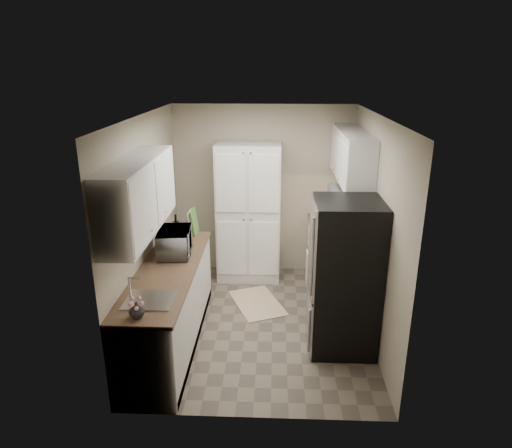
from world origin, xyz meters
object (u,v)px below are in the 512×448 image
Objects in this scene: pantry_cabinet at (249,213)px; electric_range at (337,275)px; microwave at (175,242)px; toaster_oven at (339,211)px; refrigerator at (345,276)px; wine_bottle at (176,229)px.

electric_range is at bearing -38.22° from pantry_cabinet.
microwave is at bearing -120.08° from pantry_cabinet.
microwave is 2.49m from toaster_oven.
toaster_oven is (0.15, 1.75, 0.19)m from refrigerator.
refrigerator is 3.97× the size of toaster_oven.
refrigerator is at bearing -56.54° from pantry_cabinet.
refrigerator is 3.17× the size of microwave.
toaster_oven is at bearing 83.08° from electric_range.
microwave is (-1.96, -0.42, 0.59)m from electric_range.
electric_range is (1.17, -0.93, -0.52)m from pantry_cabinet.
pantry_cabinet reaches higher than microwave.
wine_bottle is at bearing -162.99° from toaster_oven.
toaster_oven reaches higher than electric_range.
microwave is 1.72× the size of wine_bottle.
refrigerator is at bearing -22.11° from wine_bottle.
microwave is 0.44m from wine_bottle.
pantry_cabinet reaches higher than toaster_oven.
electric_range is 2.11m from wine_bottle.
microwave reaches higher than electric_range.
toaster_oven is at bearing -62.35° from microwave.
pantry_cabinet is 1.77× the size of electric_range.
microwave is at bearing 168.91° from refrigerator.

